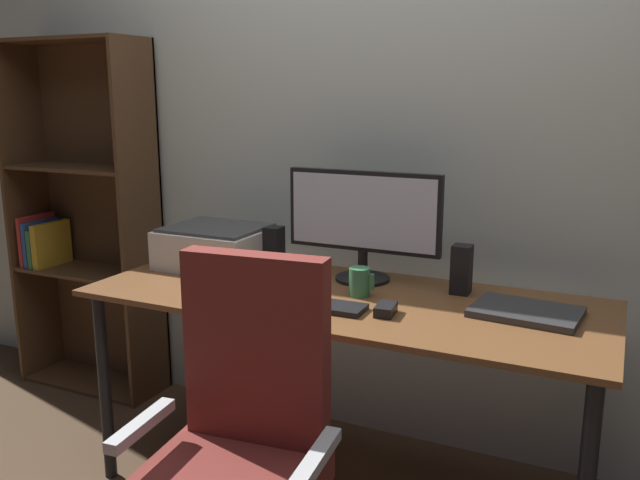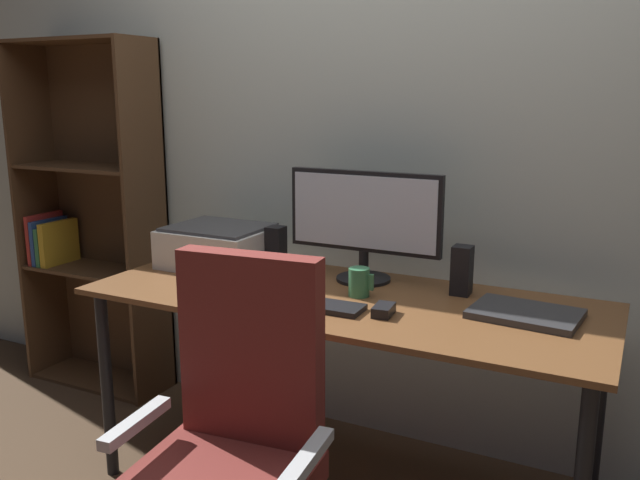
# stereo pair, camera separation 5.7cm
# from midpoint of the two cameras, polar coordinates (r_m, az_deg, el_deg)

# --- Properties ---
(back_wall) EXTENTS (6.40, 0.10, 2.60)m
(back_wall) POSITION_cam_midpoint_polar(r_m,az_deg,el_deg) (2.64, 5.93, 10.03)
(back_wall) COLOR beige
(back_wall) RESTS_ON ground
(desk) EXTENTS (1.76, 0.70, 0.74)m
(desk) POSITION_cam_midpoint_polar(r_m,az_deg,el_deg) (2.28, 1.19, -6.70)
(desk) COLOR brown
(desk) RESTS_ON ground
(monitor) EXTENTS (0.58, 0.20, 0.40)m
(monitor) POSITION_cam_midpoint_polar(r_m,az_deg,el_deg) (2.39, 3.06, 1.93)
(monitor) COLOR black
(monitor) RESTS_ON desk
(keyboard) EXTENTS (0.29, 0.12, 0.02)m
(keyboard) POSITION_cam_midpoint_polar(r_m,az_deg,el_deg) (2.13, -0.70, -5.66)
(keyboard) COLOR black
(keyboard) RESTS_ON desk
(mouse) EXTENTS (0.07, 0.10, 0.03)m
(mouse) POSITION_cam_midpoint_polar(r_m,az_deg,el_deg) (2.07, 4.89, -6.00)
(mouse) COLOR black
(mouse) RESTS_ON desk
(coffee_mug) EXTENTS (0.09, 0.07, 0.10)m
(coffee_mug) POSITION_cam_midpoint_polar(r_m,az_deg,el_deg) (2.24, 2.72, -3.63)
(coffee_mug) COLOR #387F51
(coffee_mug) RESTS_ON desk
(laptop) EXTENTS (0.34, 0.26, 0.02)m
(laptop) POSITION_cam_midpoint_polar(r_m,az_deg,el_deg) (2.15, 16.63, -5.97)
(laptop) COLOR #2D2D30
(laptop) RESTS_ON desk
(speaker_left) EXTENTS (0.06, 0.07, 0.17)m
(speaker_left) POSITION_cam_midpoint_polar(r_m,az_deg,el_deg) (2.57, -4.63, -0.72)
(speaker_left) COLOR black
(speaker_left) RESTS_ON desk
(speaker_right) EXTENTS (0.06, 0.07, 0.17)m
(speaker_right) POSITION_cam_midpoint_polar(r_m,az_deg,el_deg) (2.30, 11.41, -2.51)
(speaker_right) COLOR black
(speaker_right) RESTS_ON desk
(printer) EXTENTS (0.40, 0.34, 0.16)m
(printer) POSITION_cam_midpoint_polar(r_m,az_deg,el_deg) (2.65, -9.51, -0.55)
(printer) COLOR silver
(printer) RESTS_ON desk
(office_chair) EXTENTS (0.54, 0.54, 1.01)m
(office_chair) POSITION_cam_midpoint_polar(r_m,az_deg,el_deg) (1.82, -8.20, -19.30)
(office_chair) COLOR #B7BABC
(office_chair) RESTS_ON ground
(bookshelf) EXTENTS (0.72, 0.28, 1.65)m
(bookshelf) POSITION_cam_midpoint_polar(r_m,az_deg,el_deg) (3.37, -20.05, 1.52)
(bookshelf) COLOR #4C331E
(bookshelf) RESTS_ON ground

